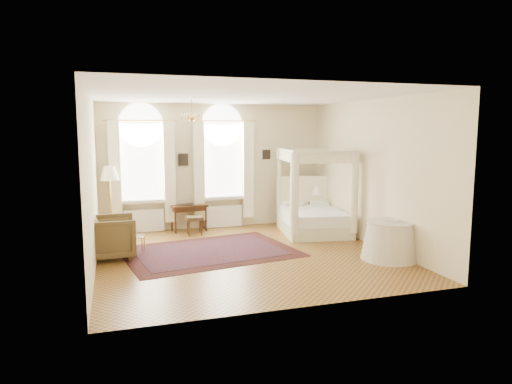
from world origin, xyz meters
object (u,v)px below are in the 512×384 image
stool (194,219)px  side_table (390,241)px  writing_desk (189,208)px  floor_lamp (109,177)px  coffee_table (132,237)px  canopy_bed (314,214)px  nightstand (314,212)px  armchair (111,237)px

stool → side_table: side_table is taller
writing_desk → stool: (0.06, -0.49, -0.20)m
writing_desk → floor_lamp: 2.14m
floor_lamp → coffee_table: bearing=-75.3°
canopy_bed → nightstand: 1.11m
canopy_bed → writing_desk: 3.24m
nightstand → floor_lamp: floor_lamp is taller
nightstand → armchair: 5.72m
coffee_table → writing_desk: bearing=49.5°
canopy_bed → floor_lamp: canopy_bed is taller
canopy_bed → nightstand: canopy_bed is taller
stool → armchair: size_ratio=0.48×
canopy_bed → coffee_table: (-4.52, -0.57, -0.15)m
stool → writing_desk: bearing=97.0°
nightstand → armchair: bearing=-160.6°
side_table → armchair: bearing=161.9°
armchair → coffee_table: size_ratio=1.60×
armchair → side_table: size_ratio=0.85×
canopy_bed → nightstand: bearing=65.0°
nightstand → coffee_table: 5.22m
nightstand → stool: size_ratio=1.43×
floor_lamp → canopy_bed: bearing=-11.6°
canopy_bed → floor_lamp: 5.14m
canopy_bed → coffee_table: 4.56m
nightstand → stool: nightstand is taller
armchair → floor_lamp: bearing=-1.8°
floor_lamp → side_table: 6.63m
coffee_table → side_table: 5.41m
writing_desk → armchair: (-1.93, -2.10, -0.15)m
canopy_bed → side_table: (0.46, -2.67, -0.10)m
stool → floor_lamp: (-1.99, 0.31, 1.10)m
writing_desk → stool: writing_desk is taller
canopy_bed → floor_lamp: size_ratio=1.26×
writing_desk → side_table: 5.20m
nightstand → floor_lamp: 5.52m
nightstand → coffee_table: bearing=-162.6°
stool → armchair: (-1.99, -1.61, 0.05)m
stool → armchair: armchair is taller
canopy_bed → side_table: bearing=-80.1°
stool → coffee_table: (-1.57, -1.28, -0.06)m
armchair → writing_desk: bearing=-44.4°
floor_lamp → side_table: bearing=-34.3°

